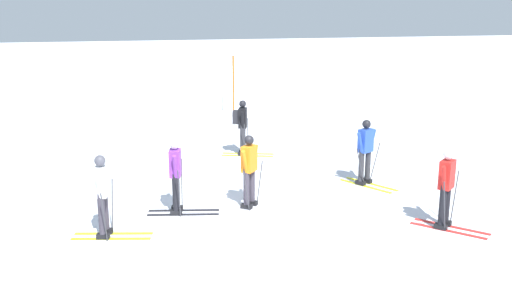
# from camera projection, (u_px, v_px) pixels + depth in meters

# --- Properties ---
(ground_plane) EXTENTS (120.00, 120.00, 0.00)m
(ground_plane) POSITION_uv_depth(u_px,v_px,m) (241.00, 220.00, 13.03)
(ground_plane) COLOR silver
(far_snow_ridge) EXTENTS (80.00, 9.95, 1.94)m
(far_snow_ridge) POSITION_uv_depth(u_px,v_px,m) (169.00, 75.00, 30.01)
(far_snow_ridge) COLOR silver
(far_snow_ridge) RESTS_ON ground
(skier_black) EXTENTS (1.64, 0.96, 1.71)m
(skier_black) POSITION_uv_depth(u_px,v_px,m) (242.00, 125.00, 18.27)
(skier_black) COLOR gold
(skier_black) RESTS_ON ground
(skier_blue) EXTENTS (1.13, 1.57, 1.71)m
(skier_blue) POSITION_uv_depth(u_px,v_px,m) (366.00, 150.00, 15.34)
(skier_blue) COLOR gold
(skier_blue) RESTS_ON ground
(skier_white) EXTENTS (1.64, 0.99, 1.71)m
(skier_white) POSITION_uv_depth(u_px,v_px,m) (103.00, 194.00, 11.90)
(skier_white) COLOR gold
(skier_white) RESTS_ON ground
(skier_orange) EXTENTS (1.48, 1.29, 1.71)m
(skier_orange) POSITION_uv_depth(u_px,v_px,m) (250.00, 169.00, 13.61)
(skier_orange) COLOR silver
(skier_orange) RESTS_ON ground
(skier_red) EXTENTS (1.35, 1.43, 1.71)m
(skier_red) POSITION_uv_depth(u_px,v_px,m) (446.00, 186.00, 12.38)
(skier_red) COLOR red
(skier_red) RESTS_ON ground
(skier_purple) EXTENTS (1.64, 0.99, 1.71)m
(skier_purple) POSITION_uv_depth(u_px,v_px,m) (176.00, 174.00, 13.25)
(skier_purple) COLOR black
(skier_purple) RESTS_ON ground
(trail_marker_pole) EXTENTS (0.07, 0.07, 2.48)m
(trail_marker_pole) POSITION_uv_depth(u_px,v_px,m) (233.00, 87.00, 24.28)
(trail_marker_pole) COLOR #C65614
(trail_marker_pole) RESTS_ON ground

